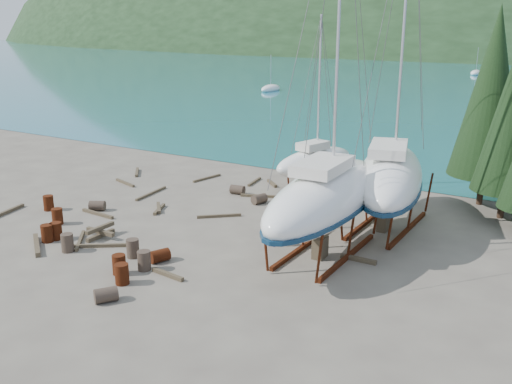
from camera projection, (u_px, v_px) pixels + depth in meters
The scene contains 44 objects.
ground at pixel (190, 242), 28.24m from camera, with size 600.00×600.00×0.00m, color #5B5248.
far_house_left at pixel (375, 45), 212.98m from camera, with size 6.60×5.60×5.60m.
far_house_center at pixel (488, 47), 192.98m from camera, with size 6.60×5.60×5.60m.
cypress_back_left at pixel (492, 92), 32.32m from camera, with size 4.14×4.14×11.50m.
moored_boat_left at pixel (271, 89), 92.26m from camera, with size 2.00×5.00×6.05m.
moored_boat_far at pixel (476, 73), 122.20m from camera, with size 2.00×5.00×6.05m.
large_sailboat_near at pixel (327, 196), 26.00m from camera, with size 3.72×11.38×17.74m.
large_sailboat_far at pixel (390, 176), 29.46m from camera, with size 6.06×11.52×17.50m.
small_sailboat_shore at pixel (315, 161), 37.13m from camera, with size 3.84×7.18×10.97m.
worker at pixel (277, 228), 27.52m from camera, with size 0.68×0.45×1.87m, color navy.
drum_0 at pixel (57, 216), 30.66m from camera, with size 0.58×0.58×0.88m, color #56220E.
drum_1 at pixel (106, 295), 22.08m from camera, with size 0.58×0.58×0.88m, color #2D2823.
drum_3 at pixel (119, 265), 24.51m from camera, with size 0.58×0.58×0.88m, color #56220E.
drum_4 at pixel (299, 197), 34.63m from camera, with size 0.58×0.58×0.88m, color #56220E.
drum_5 at pixel (144, 261), 24.92m from camera, with size 0.58×0.58×0.88m, color #2D2823.
drum_7 at pixel (122, 274), 23.57m from camera, with size 0.58×0.58×0.88m, color #56220E.
drum_8 at pixel (49, 203), 32.97m from camera, with size 0.58×0.58×0.88m, color #56220E.
drum_9 at pixel (238, 190), 36.15m from camera, with size 0.58×0.58×0.88m, color #2D2823.
drum_10 at pixel (47, 233), 28.16m from camera, with size 0.58×0.58×0.88m, color #56220E.
drum_11 at pixel (259, 199), 34.24m from camera, with size 0.58×0.58×0.88m, color #2D2823.
drum_12 at pixel (160, 256), 25.83m from camera, with size 0.58×0.58×0.88m, color #56220E.
drum_13 at pixel (56, 231), 28.50m from camera, with size 0.58×0.58×0.88m, color #56220E.
drum_15 at pixel (97, 206), 32.96m from camera, with size 0.58×0.58×0.88m, color #2D2823.
drum_16 at pixel (67, 243), 26.95m from camera, with size 0.58×0.58×0.88m, color #2D2823.
drum_17 at pixel (133, 248), 26.28m from camera, with size 0.58×0.58×0.88m, color #2D2823.
timber_0 at pixel (207, 178), 39.73m from camera, with size 0.14×2.54×0.14m, color brown.
timber_1 at pixel (358, 259), 25.93m from camera, with size 0.19×1.70×0.19m, color brown.
timber_2 at pixel (137, 172), 41.23m from camera, with size 0.19×2.22×0.19m, color brown.
timber_3 at pixel (80, 241), 28.23m from camera, with size 0.15×2.62×0.15m, color brown.
timber_4 at pixel (159, 209), 32.98m from camera, with size 0.17×1.83×0.17m, color brown.
timber_5 at pixel (101, 246), 27.56m from camera, with size 0.16×3.08×0.16m, color brown.
timber_6 at pixel (272, 183), 38.34m from camera, with size 0.19×1.65×0.19m, color brown.
timber_7 at pixel (168, 274), 24.37m from camera, with size 0.17×1.78×0.17m, color brown.
timber_8 at pixel (159, 208), 33.20m from camera, with size 0.19×1.81×0.19m, color brown.
timber_9 at pixel (254, 182), 38.82m from camera, with size 0.15×2.11×0.15m, color brown.
timber_10 at pixel (259, 196), 35.55m from camera, with size 0.16×2.36×0.16m, color brown.
timber_11 at pixel (219, 216), 31.86m from camera, with size 0.15×2.48×0.15m, color brown.
timber_12 at pixel (98, 214), 32.21m from camera, with size 0.17×2.50×0.17m, color brown.
timber_14 at pixel (8, 211), 32.57m from camera, with size 0.18×2.58×0.18m, color brown.
timber_15 at pixel (151, 193), 36.12m from camera, with size 0.15×3.19×0.15m, color brown.
timber_16 at pixel (37, 245), 27.56m from camera, with size 0.23×2.79×0.23m, color brown.
timber_17 at pixel (125, 183), 38.52m from camera, with size 0.16×2.29×0.16m, color brown.
timber_pile_fore at pixel (100, 232), 28.78m from camera, with size 1.80×1.80×0.60m.
timber_pile_aft at pixel (303, 206), 32.94m from camera, with size 1.80×1.80×0.60m.
Camera 1 is at (16.56, -20.81, 10.35)m, focal length 40.00 mm.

